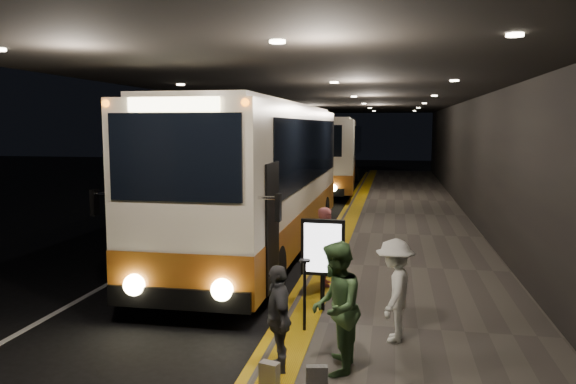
% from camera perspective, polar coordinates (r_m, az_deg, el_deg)
% --- Properties ---
extents(ground, '(90.00, 90.00, 0.00)m').
position_cam_1_polar(ground, '(13.44, -8.43, -8.21)').
color(ground, black).
extents(lane_line_white, '(0.12, 50.00, 0.01)m').
position_cam_1_polar(lane_line_white, '(18.62, -8.64, -3.99)').
color(lane_line_white, silver).
rests_on(lane_line_white, ground).
extents(kerb_stripe_yellow, '(0.18, 50.00, 0.01)m').
position_cam_1_polar(kerb_stripe_yellow, '(17.70, 4.18, -4.49)').
color(kerb_stripe_yellow, gold).
rests_on(kerb_stripe_yellow, ground).
extents(sidewalk, '(4.50, 50.00, 0.15)m').
position_cam_1_polar(sidewalk, '(17.59, 12.00, -4.47)').
color(sidewalk, '#514C44').
rests_on(sidewalk, ground).
extents(tactile_strip, '(0.50, 50.00, 0.01)m').
position_cam_1_polar(tactile_strip, '(17.63, 5.81, -4.06)').
color(tactile_strip, gold).
rests_on(tactile_strip, sidewalk).
extents(terminal_wall, '(0.10, 50.00, 6.00)m').
position_cam_1_polar(terminal_wall, '(17.47, 19.66, 4.88)').
color(terminal_wall, black).
rests_on(terminal_wall, ground).
extents(support_columns, '(0.80, 24.80, 4.40)m').
position_cam_1_polar(support_columns, '(17.30, -8.92, 2.52)').
color(support_columns, black).
rests_on(support_columns, ground).
extents(canopy, '(9.00, 50.00, 0.40)m').
position_cam_1_polar(canopy, '(17.39, 4.82, 10.51)').
color(canopy, black).
rests_on(canopy, support_columns).
extents(coach_main, '(2.63, 12.61, 3.92)m').
position_cam_1_polar(coach_main, '(15.29, -2.59, 0.85)').
color(coach_main, beige).
rests_on(coach_main, ground).
extents(coach_second, '(3.15, 12.00, 3.73)m').
position_cam_1_polar(coach_second, '(30.51, 4.47, 3.61)').
color(coach_second, beige).
rests_on(coach_second, ground).
extents(passenger_boarding, '(0.51, 0.67, 1.64)m').
position_cam_1_polar(passenger_boarding, '(11.66, 3.93, -5.55)').
color(passenger_boarding, '#BC5759').
rests_on(passenger_boarding, sidewalk).
extents(passenger_waiting_green, '(0.54, 0.87, 1.78)m').
position_cam_1_polar(passenger_waiting_green, '(7.67, 4.86, -11.61)').
color(passenger_waiting_green, '#456E3D').
rests_on(passenger_waiting_green, sidewalk).
extents(passenger_waiting_white, '(0.61, 1.08, 1.58)m').
position_cam_1_polar(passenger_waiting_white, '(8.89, 10.77, -9.76)').
color(passenger_waiting_white, white).
rests_on(passenger_waiting_white, sidewalk).
extents(passenger_waiting_grey, '(0.71, 0.96, 1.47)m').
position_cam_1_polar(passenger_waiting_grey, '(7.72, -1.01, -12.69)').
color(passenger_waiting_grey, '#424246').
rests_on(passenger_waiting_grey, sidewalk).
extents(bag_polka, '(0.29, 0.17, 0.32)m').
position_cam_1_polar(bag_polka, '(7.39, 2.94, -18.40)').
color(bag_polka, black).
rests_on(bag_polka, sidewalk).
extents(bag_plain, '(0.27, 0.21, 0.31)m').
position_cam_1_polar(bag_plain, '(7.52, -1.90, -17.99)').
color(bag_plain, '#AEABA3').
rests_on(bag_plain, sidewalk).
extents(info_sign, '(0.78, 0.15, 1.65)m').
position_cam_1_polar(info_sign, '(10.04, 3.55, -5.84)').
color(info_sign, black).
rests_on(info_sign, sidewalk).
extents(stanchion_post, '(0.05, 0.05, 1.16)m').
position_cam_1_polar(stanchion_post, '(9.17, 1.69, -10.51)').
color(stanchion_post, black).
rests_on(stanchion_post, sidewalk).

